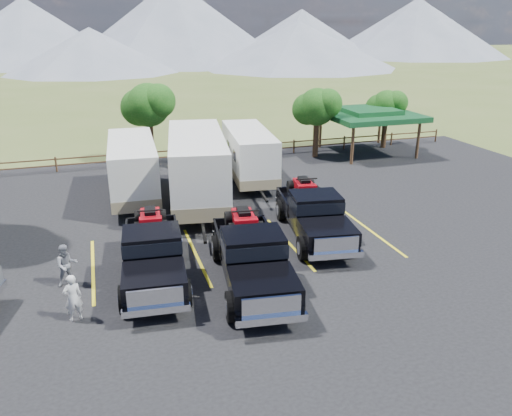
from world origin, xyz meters
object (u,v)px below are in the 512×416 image
object	(u,v)px
rig_left	(153,251)
trailer_left	(133,169)
trailer_right	(249,155)
rig_center	(252,255)
rig_right	(313,212)
trailer_center	(197,169)
pavilion	(369,114)
person_a	(73,298)
person_b	(67,265)

from	to	relation	value
rig_left	trailer_left	distance (m)	9.14
rig_left	trailer_right	xyz separation A→B (m)	(6.81, 10.40, 0.52)
trailer_right	trailer_left	bearing A→B (deg)	-162.60
rig_left	rig_center	xyz separation A→B (m)	(3.31, -1.45, 0.05)
rig_right	trailer_center	size ratio (longest dim) A/B	0.66
pavilion	trailer_center	xyz separation A→B (m)	(-13.68, -7.00, -0.86)
pavilion	rig_center	world-z (taller)	pavilion
trailer_left	rig_left	bearing A→B (deg)	-87.64
pavilion	rig_left	size ratio (longest dim) A/B	0.93
pavilion	person_a	bearing A→B (deg)	-140.02
trailer_right	pavilion	bearing A→B (deg)	27.95
rig_right	trailer_right	size ratio (longest dim) A/B	0.80
trailer_right	person_b	size ratio (longest dim) A/B	5.58
trailer_center	person_a	bearing A→B (deg)	-113.10
trailer_left	pavilion	bearing A→B (deg)	20.18
pavilion	person_a	xyz separation A→B (m)	(-19.55, -16.39, -1.96)
pavilion	trailer_left	size ratio (longest dim) A/B	0.69
pavilion	rig_right	xyz separation A→B (m)	(-9.70, -12.51, -1.68)
person_a	rig_right	bearing A→B (deg)	-175.18
pavilion	trailer_center	world-z (taller)	trailer_center
rig_center	rig_right	size ratio (longest dim) A/B	1.02
rig_center	trailer_left	xyz separation A→B (m)	(-3.21, 10.58, 0.52)
person_b	rig_center	bearing A→B (deg)	-28.68
rig_center	person_a	xyz separation A→B (m)	(-6.03, -0.63, -0.31)
pavilion	person_a	world-z (taller)	pavilion
rig_left	trailer_center	xyz separation A→B (m)	(3.15, 7.31, 0.84)
trailer_left	person_a	size ratio (longest dim) A/B	5.66
rig_left	trailer_left	size ratio (longest dim) A/B	0.75
pavilion	rig_left	xyz separation A→B (m)	(-16.83, -14.31, -1.70)
rig_center	trailer_left	distance (m)	11.07
trailer_center	rig_center	bearing A→B (deg)	-80.01
trailer_center	trailer_right	size ratio (longest dim) A/B	1.20
rig_right	trailer_left	bearing A→B (deg)	142.69
pavilion	rig_left	world-z (taller)	pavilion
person_a	person_b	xyz separation A→B (m)	(-0.26, 2.44, -0.01)
trailer_left	person_a	bearing A→B (deg)	-101.17
trailer_right	rig_center	bearing A→B (deg)	-99.83
trailer_left	person_b	size ratio (longest dim) A/B	5.75
rig_left	person_a	size ratio (longest dim) A/B	4.24
rig_left	rig_right	bearing A→B (deg)	19.57
trailer_right	person_a	distance (m)	15.73
pavilion	rig_center	size ratio (longest dim) A/B	0.88
trailer_left	trailer_right	size ratio (longest dim) A/B	1.03
rig_left	trailer_right	size ratio (longest dim) A/B	0.77
rig_center	trailer_left	world-z (taller)	trailer_left
rig_center	trailer_right	xyz separation A→B (m)	(3.50, 11.86, 0.47)
rig_left	person_b	xyz separation A→B (m)	(-2.99, 0.36, -0.27)
rig_center	trailer_center	world-z (taller)	trailer_center
trailer_center	rig_left	bearing A→B (deg)	-104.37
trailer_right	person_b	distance (m)	14.06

